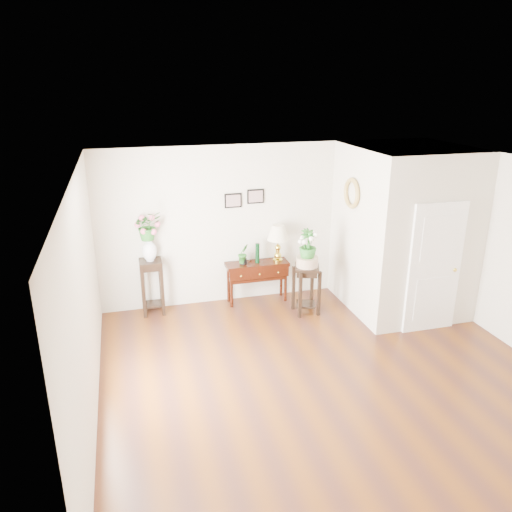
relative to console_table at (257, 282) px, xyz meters
name	(u,v)px	position (x,y,z in m)	size (l,w,h in m)	color
floor	(325,373)	(0.28, -2.54, -0.37)	(6.00, 5.50, 0.02)	#5C2E0F
ceiling	(336,170)	(0.28, -2.54, 2.43)	(6.00, 5.50, 0.02)	white
wall_back	(269,223)	(0.28, 0.21, 1.03)	(6.00, 0.02, 2.80)	beige
wall_front	(470,409)	(0.28, -5.29, 1.03)	(6.00, 0.02, 2.80)	beige
wall_left	(85,306)	(-2.72, -2.54, 1.03)	(0.02, 5.50, 2.80)	beige
partition	(403,229)	(2.38, -0.76, 1.03)	(1.80, 1.95, 2.80)	beige
door	(435,268)	(2.38, -1.76, 0.68)	(0.90, 0.05, 2.10)	white
art_print_left	(233,201)	(-0.37, 0.19, 1.48)	(0.30, 0.02, 0.25)	black
art_print_right	(256,196)	(0.03, 0.19, 1.53)	(0.30, 0.02, 0.25)	black
wall_ornament	(352,193)	(1.44, -0.64, 1.68)	(0.51, 0.51, 0.07)	#A48D49
console_table	(257,282)	(0.00, 0.00, 0.00)	(1.12, 0.37, 0.75)	black
table_lamp	(278,242)	(0.39, 0.00, 0.72)	(0.38, 0.38, 0.67)	gold
green_vase	(257,253)	(0.01, 0.00, 0.54)	(0.07, 0.07, 0.36)	black
potted_plant	(243,254)	(-0.25, 0.00, 0.55)	(0.19, 0.16, 0.35)	#246722
plant_stand_a	(152,287)	(-1.85, 0.02, 0.11)	(0.37, 0.37, 0.96)	black
porcelain_vase	(149,248)	(-1.85, 0.02, 0.81)	(0.24, 0.24, 0.41)	silver
lily_arrangement	(147,224)	(-1.85, 0.02, 1.23)	(0.44, 0.38, 0.49)	#246722
plant_stand_b	(306,289)	(0.69, -0.66, 0.05)	(0.40, 0.40, 0.85)	black
ceramic_bowl	(307,262)	(0.69, -0.66, 0.56)	(0.37, 0.37, 0.16)	#BAAF98
narcissus	(308,245)	(0.69, -0.66, 0.86)	(0.29, 0.29, 0.52)	#246722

